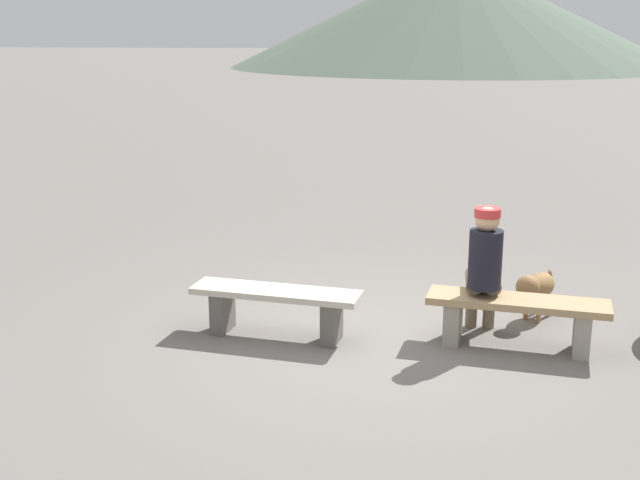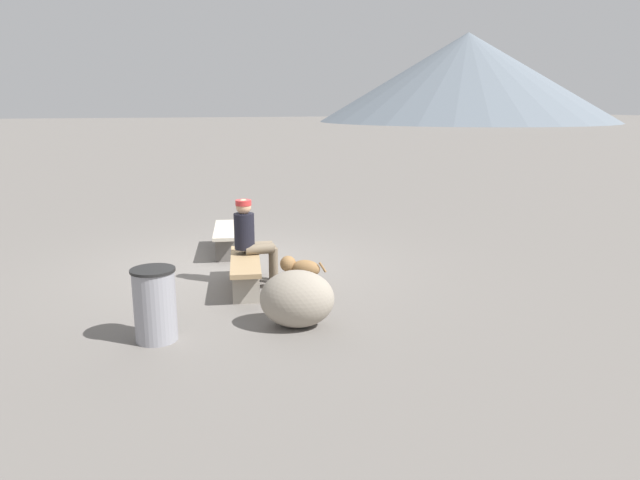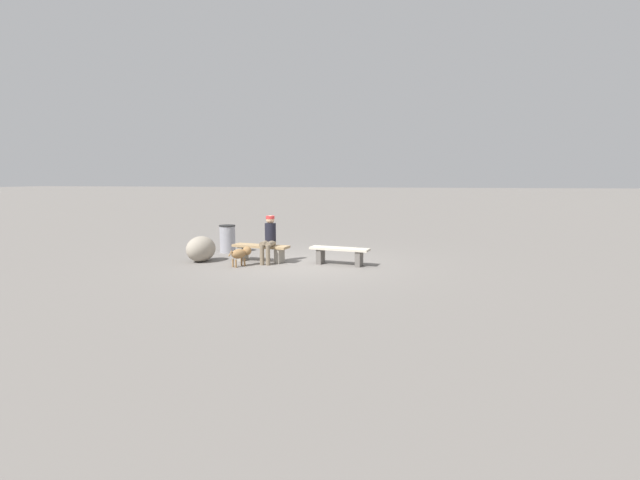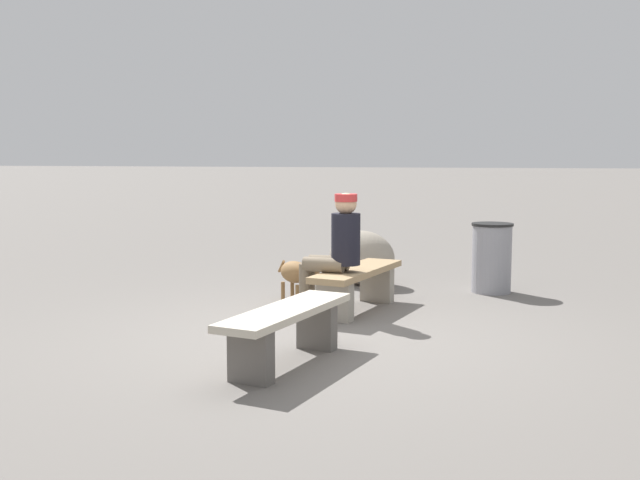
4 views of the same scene
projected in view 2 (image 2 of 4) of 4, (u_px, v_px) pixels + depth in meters
The scene contains 8 objects.
ground at pixel (237, 269), 9.36m from camera, with size 210.00×210.00×0.06m, color slate.
bench_left at pixel (226, 236), 10.17m from camera, with size 1.59×0.64×0.45m.
bench_right at pixel (245, 269), 8.17m from camera, with size 1.61×0.66×0.45m.
seated_person at pixel (251, 235), 8.39m from camera, with size 0.33×0.62×1.25m.
dog at pixel (300, 268), 8.13m from camera, with size 0.47×0.60×0.49m.
trash_bin at pixel (155, 305), 6.39m from camera, with size 0.49×0.49×0.83m.
boulder at pixel (297, 299), 6.80m from camera, with size 0.88×0.65×0.69m, color gray.
distant_peak_0 at pixel (466, 78), 82.71m from camera, with size 41.86×41.86×12.33m, color slate.
Camera 2 is at (9.00, -1.38, 2.58)m, focal length 32.55 mm.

